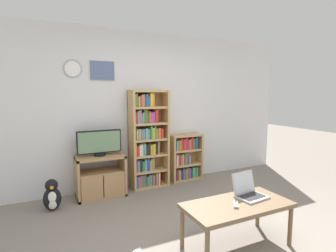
{
  "coord_description": "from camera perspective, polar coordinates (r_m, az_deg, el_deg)",
  "views": [
    {
      "loc": [
        -1.53,
        -1.96,
        1.58
      ],
      "look_at": [
        -0.0,
        1.24,
        1.14
      ],
      "focal_mm": 28.0,
      "sensor_mm": 36.0,
      "label": 1
    }
  ],
  "objects": [
    {
      "name": "television",
      "position": [
        4.12,
        -14.73,
        -3.57
      ],
      "size": [
        0.66,
        0.18,
        0.39
      ],
      "color": "black",
      "rests_on": "tv_stand"
    },
    {
      "name": "coffee_table",
      "position": [
        2.88,
        14.83,
        -16.83
      ],
      "size": [
        1.11,
        0.54,
        0.47
      ],
      "color": "brown",
      "rests_on": "ground_plane"
    },
    {
      "name": "remote_near_laptop",
      "position": [
        2.8,
        14.58,
        -16.23
      ],
      "size": [
        0.13,
        0.15,
        0.02
      ],
      "rotation": [
        0.0,
        0.0,
        5.64
      ],
      "color": "#99999E",
      "rests_on": "coffee_table"
    },
    {
      "name": "wall_back",
      "position": [
        4.51,
        -5.75,
        3.6
      ],
      "size": [
        5.83,
        0.09,
        2.6
      ],
      "color": "silver",
      "rests_on": "ground_plane"
    },
    {
      "name": "bookshelf_tall",
      "position": [
        4.41,
        -4.67,
        -3.11
      ],
      "size": [
        0.63,
        0.31,
        1.63
      ],
      "color": "tan",
      "rests_on": "ground_plane"
    },
    {
      "name": "penguin_figurine",
      "position": [
        3.99,
        -23.92,
        -13.8
      ],
      "size": [
        0.23,
        0.21,
        0.43
      ],
      "color": "black",
      "rests_on": "ground_plane"
    },
    {
      "name": "laptop",
      "position": [
        3.04,
        17.09,
        -13.37
      ],
      "size": [
        0.34,
        0.31,
        0.25
      ],
      "rotation": [
        0.0,
        0.0,
        0.11
      ],
      "color": "#B7BABC",
      "rests_on": "coffee_table"
    },
    {
      "name": "tv_stand",
      "position": [
        4.22,
        -14.41,
        -10.48
      ],
      "size": [
        0.72,
        0.43,
        0.63
      ],
      "color": "tan",
      "rests_on": "ground_plane"
    },
    {
      "name": "bookshelf_short",
      "position": [
        4.82,
        3.59,
        -6.92
      ],
      "size": [
        0.6,
        0.24,
        0.84
      ],
      "color": "tan",
      "rests_on": "ground_plane"
    }
  ]
}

